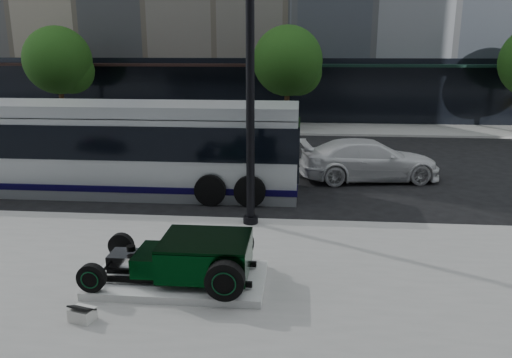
# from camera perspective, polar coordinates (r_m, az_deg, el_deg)

# --- Properties ---
(ground) EXTENTS (120.00, 120.00, 0.00)m
(ground) POSITION_cam_1_polar(r_m,az_deg,el_deg) (15.70, -1.62, -2.42)
(ground) COLOR black
(ground) RESTS_ON ground
(sidewalk_far) EXTENTS (70.00, 4.00, 0.12)m
(sidewalk_far) POSITION_cam_1_polar(r_m,az_deg,el_deg) (29.30, 1.59, 5.84)
(sidewalk_far) COLOR gray
(sidewalk_far) RESTS_ON ground
(street_trees) EXTENTS (29.80, 3.80, 5.70)m
(street_trees) POSITION_cam_1_polar(r_m,az_deg,el_deg) (27.97, 3.93, 13.02)
(street_trees) COLOR black
(street_trees) RESTS_ON sidewalk_far
(display_plinth) EXTENTS (3.40, 1.80, 0.15)m
(display_plinth) POSITION_cam_1_polar(r_m,az_deg,el_deg) (10.23, -8.75, -11.24)
(display_plinth) COLOR silver
(display_plinth) RESTS_ON sidewalk_near
(hot_rod) EXTENTS (3.22, 2.00, 0.81)m
(hot_rod) POSITION_cam_1_polar(r_m,az_deg,el_deg) (9.95, -6.98, -8.77)
(hot_rod) COLOR black
(hot_rod) RESTS_ON display_plinth
(info_plaque) EXTENTS (0.46, 0.39, 0.31)m
(info_plaque) POSITION_cam_1_polar(r_m,az_deg,el_deg) (9.34, -19.23, -14.32)
(info_plaque) COLOR silver
(info_plaque) RESTS_ON sidewalk_near
(lamppost) EXTENTS (0.40, 0.40, 7.23)m
(lamppost) POSITION_cam_1_polar(r_m,az_deg,el_deg) (12.61, -0.66, 9.38)
(lamppost) COLOR black
(lamppost) RESTS_ON sidewalk_near
(transit_bus) EXTENTS (12.12, 2.88, 2.92)m
(transit_bus) POSITION_cam_1_polar(r_m,az_deg,el_deg) (17.02, -15.84, 3.54)
(transit_bus) COLOR #ABB1B5
(transit_bus) RESTS_ON ground
(white_sedan) EXTENTS (5.26, 2.78, 1.45)m
(white_sedan) POSITION_cam_1_polar(r_m,az_deg,el_deg) (18.39, 12.79, 2.14)
(white_sedan) COLOR white
(white_sedan) RESTS_ON ground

